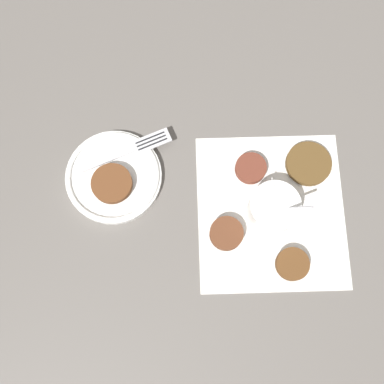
{
  "coord_description": "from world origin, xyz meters",
  "views": [
    {
      "loc": [
        -0.17,
        0.19,
        0.83
      ],
      "look_at": [
        0.04,
        0.17,
        0.02
      ],
      "focal_mm": 42.0,
      "sensor_mm": 36.0,
      "label": 1
    }
  ],
  "objects_px": {
    "serving_plate": "(114,176)",
    "fork": "(133,149)",
    "sauce_bowl": "(273,208)",
    "fritter_on_plate": "(112,184)"
  },
  "relations": [
    {
      "from": "sauce_bowl",
      "to": "fritter_on_plate",
      "type": "xyz_separation_m",
      "value": [
        0.07,
        0.29,
        0.0
      ]
    },
    {
      "from": "fork",
      "to": "serving_plate",
      "type": "bearing_deg",
      "value": 140.37
    },
    {
      "from": "fritter_on_plate",
      "to": "sauce_bowl",
      "type": "bearing_deg",
      "value": -103.24
    },
    {
      "from": "fork",
      "to": "sauce_bowl",
      "type": "bearing_deg",
      "value": -118.27
    },
    {
      "from": "sauce_bowl",
      "to": "serving_plate",
      "type": "xyz_separation_m",
      "value": [
        0.09,
        0.29,
        -0.02
      ]
    },
    {
      "from": "sauce_bowl",
      "to": "fork",
      "type": "distance_m",
      "value": 0.29
    },
    {
      "from": "serving_plate",
      "to": "fork",
      "type": "bearing_deg",
      "value": -39.63
    },
    {
      "from": "serving_plate",
      "to": "fork",
      "type": "height_order",
      "value": "fork"
    },
    {
      "from": "fritter_on_plate",
      "to": "fork",
      "type": "distance_m",
      "value": 0.08
    },
    {
      "from": "serving_plate",
      "to": "fork",
      "type": "relative_size",
      "value": 0.95
    }
  ]
}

